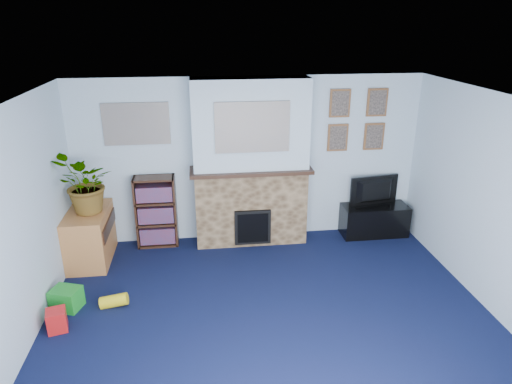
{
  "coord_description": "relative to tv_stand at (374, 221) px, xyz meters",
  "views": [
    {
      "loc": [
        -0.69,
        -4.06,
        3.15
      ],
      "look_at": [
        -0.05,
        1.04,
        1.17
      ],
      "focal_mm": 32.0,
      "sensor_mm": 36.0,
      "label": 1
    }
  ],
  "objects": [
    {
      "name": "floor",
      "position": [
        -1.9,
        -2.03,
        -0.23
      ],
      "size": [
        5.0,
        4.5,
        0.01
      ],
      "primitive_type": "cube",
      "color": "#0E1436",
      "rests_on": "ground"
    },
    {
      "name": "ceiling",
      "position": [
        -1.9,
        -2.03,
        2.17
      ],
      "size": [
        5.0,
        4.5,
        0.01
      ],
      "primitive_type": "cube",
      "color": "white",
      "rests_on": "wall_back"
    },
    {
      "name": "wall_back",
      "position": [
        -1.9,
        0.22,
        0.97
      ],
      "size": [
        5.0,
        0.04,
        2.4
      ],
      "primitive_type": "cube",
      "color": "silver",
      "rests_on": "ground"
    },
    {
      "name": "wall_left",
      "position": [
        -4.4,
        -2.03,
        0.97
      ],
      "size": [
        0.04,
        4.5,
        2.4
      ],
      "primitive_type": "cube",
      "color": "silver",
      "rests_on": "ground"
    },
    {
      "name": "wall_right",
      "position": [
        0.6,
        -2.03,
        0.97
      ],
      "size": [
        0.04,
        4.5,
        2.4
      ],
      "primitive_type": "cube",
      "color": "silver",
      "rests_on": "ground"
    },
    {
      "name": "chimney_breast",
      "position": [
        -1.9,
        0.02,
        0.96
      ],
      "size": [
        1.72,
        0.5,
        2.4
      ],
      "color": "brown",
      "rests_on": "ground"
    },
    {
      "name": "collage_main",
      "position": [
        -1.9,
        -0.19,
        1.55
      ],
      "size": [
        1.0,
        0.03,
        0.68
      ],
      "primitive_type": "cube",
      "color": "gray",
      "rests_on": "chimney_breast"
    },
    {
      "name": "collage_left",
      "position": [
        -3.45,
        0.21,
        1.55
      ],
      "size": [
        0.9,
        0.03,
        0.58
      ],
      "primitive_type": "cube",
      "color": "gray",
      "rests_on": "wall_back"
    },
    {
      "name": "portrait_tl",
      "position": [
        -0.6,
        0.2,
        1.77
      ],
      "size": [
        0.3,
        0.03,
        0.4
      ],
      "primitive_type": "cube",
      "color": "brown",
      "rests_on": "wall_back"
    },
    {
      "name": "portrait_tr",
      "position": [
        -0.05,
        0.2,
        1.77
      ],
      "size": [
        0.3,
        0.03,
        0.4
      ],
      "primitive_type": "cube",
      "color": "brown",
      "rests_on": "wall_back"
    },
    {
      "name": "portrait_bl",
      "position": [
        -0.6,
        0.2,
        1.27
      ],
      "size": [
        0.3,
        0.03,
        0.4
      ],
      "primitive_type": "cube",
      "color": "brown",
      "rests_on": "wall_back"
    },
    {
      "name": "portrait_br",
      "position": [
        -0.05,
        0.2,
        1.27
      ],
      "size": [
        0.3,
        0.03,
        0.4
      ],
      "primitive_type": "cube",
      "color": "brown",
      "rests_on": "wall_back"
    },
    {
      "name": "tv_stand",
      "position": [
        0.0,
        0.0,
        0.0
      ],
      "size": [
        0.99,
        0.42,
        0.47
      ],
      "primitive_type": "cube",
      "color": "black",
      "rests_on": "ground"
    },
    {
      "name": "television",
      "position": [
        0.0,
        0.02,
        0.47
      ],
      "size": [
        0.78,
        0.22,
        0.45
      ],
      "primitive_type": "imported",
      "rotation": [
        0.0,
        0.0,
        3.3
      ],
      "color": "black",
      "rests_on": "tv_stand"
    },
    {
      "name": "bookshelf",
      "position": [
        -3.27,
        0.08,
        0.28
      ],
      "size": [
        0.58,
        0.28,
        1.05
      ],
      "color": "#331D12",
      "rests_on": "ground"
    },
    {
      "name": "sideboard",
      "position": [
        -4.14,
        -0.28,
        0.12
      ],
      "size": [
        0.52,
        0.93,
        0.72
      ],
      "primitive_type": "cube",
      "color": "#BE763D",
      "rests_on": "ground"
    },
    {
      "name": "potted_plant",
      "position": [
        -4.09,
        -0.33,
        0.9
      ],
      "size": [
        0.72,
        0.81,
        0.8
      ],
      "primitive_type": "imported",
      "rotation": [
        0.0,
        0.0,
        4.57
      ],
      "color": "#26661E",
      "rests_on": "sideboard"
    },
    {
      "name": "mantel_clock",
      "position": [
        -1.87,
        -0.03,
        1.0
      ],
      "size": [
        0.09,
        0.05,
        0.13
      ],
      "primitive_type": "cube",
      "color": "gold",
      "rests_on": "chimney_breast"
    },
    {
      "name": "mantel_candle",
      "position": [
        -1.6,
        -0.03,
        1.01
      ],
      "size": [
        0.04,
        0.04,
        0.14
      ],
      "primitive_type": "cylinder",
      "color": "#B2BFC6",
      "rests_on": "chimney_breast"
    },
    {
      "name": "mantel_teddy",
      "position": [
        -2.46,
        -0.03,
        0.99
      ],
      "size": [
        0.13,
        0.13,
        0.13
      ],
      "primitive_type": "sphere",
      "color": "gray",
      "rests_on": "chimney_breast"
    },
    {
      "name": "mantel_can",
      "position": [
        -1.27,
        -0.03,
        0.99
      ],
      "size": [
        0.06,
        0.06,
        0.12
      ],
      "primitive_type": "cylinder",
      "color": "red",
      "rests_on": "chimney_breast"
    },
    {
      "name": "green_crate",
      "position": [
        -4.2,
        -1.41,
        -0.08
      ],
      "size": [
        0.38,
        0.34,
        0.25
      ],
      "primitive_type": "cube",
      "rotation": [
        0.0,
        0.0,
        -0.33
      ],
      "color": "#198C26",
      "rests_on": "ground"
    },
    {
      "name": "toy_ball",
      "position": [
        -4.25,
        -1.72,
        -0.14
      ],
      "size": [
        0.16,
        0.16,
        0.16
      ],
      "primitive_type": "sphere",
      "color": "orange",
      "rests_on": "ground"
    },
    {
      "name": "toy_block",
      "position": [
        -4.2,
        -1.81,
        -0.12
      ],
      "size": [
        0.24,
        0.24,
        0.24
      ],
      "primitive_type": "cube",
      "rotation": [
        0.0,
        0.0,
        0.25
      ],
      "color": "red",
      "rests_on": "ground"
    },
    {
      "name": "toy_tube",
      "position": [
        -3.67,
        -1.44,
        -0.15
      ],
      "size": [
        0.33,
        0.14,
        0.19
      ],
      "primitive_type": "cylinder",
      "rotation": [
        0.0,
        1.43,
        0.0
      ],
      "color": "yellow",
      "rests_on": "ground"
    }
  ]
}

